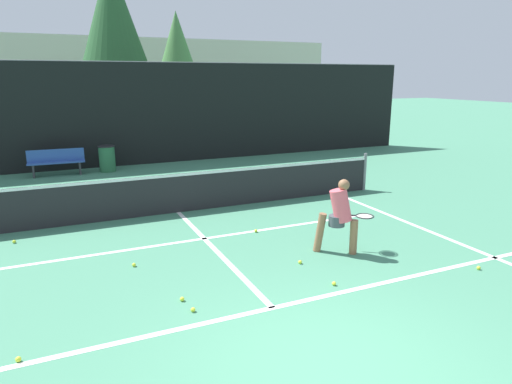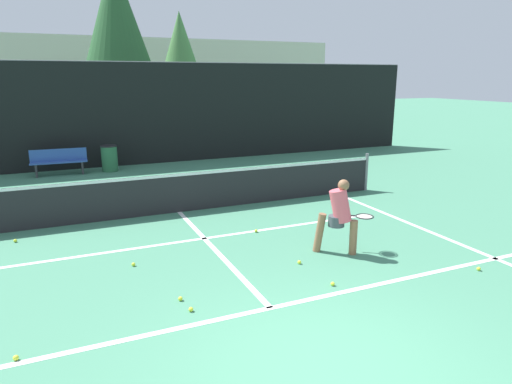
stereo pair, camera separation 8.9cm
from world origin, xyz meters
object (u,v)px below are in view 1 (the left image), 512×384
Objects in this scene: player_practicing at (340,214)px; trash_bin at (107,159)px; parked_car at (141,134)px; courtside_bench at (56,161)px.

trash_bin is at bearing 143.47° from player_practicing.
courtside_bench is at bearing -125.86° from parked_car.
trash_bin reaches higher than courtside_bench.
parked_car is (3.72, 5.15, 0.12)m from courtside_bench.
player_practicing reaches higher than trash_bin.
courtside_bench is 0.45× the size of parked_car.
player_practicing is at bearing -86.54° from parked_car.
player_practicing is 1.58× the size of trash_bin.
parked_car is at bearing 67.78° from trash_bin.
trash_bin is 5.59m from parked_car.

